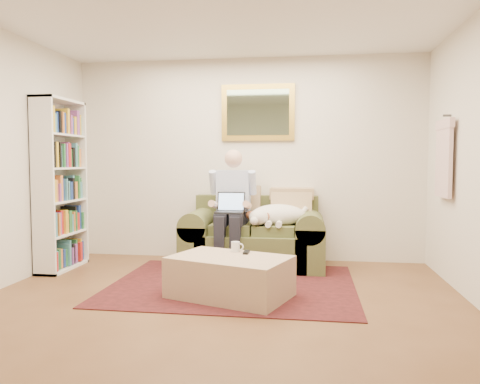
% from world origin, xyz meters
% --- Properties ---
extents(room_shell, '(4.51, 5.00, 2.61)m').
position_xyz_m(room_shell, '(0.00, 0.35, 1.30)').
color(room_shell, brown).
rests_on(room_shell, ground).
extents(rug, '(2.49, 2.00, 0.01)m').
position_xyz_m(rug, '(0.03, 1.16, 0.01)').
color(rug, black).
rests_on(rug, room_shell).
extents(sofa, '(1.68, 0.86, 1.01)m').
position_xyz_m(sofa, '(0.15, 2.04, 0.29)').
color(sofa, brown).
rests_on(sofa, room_shell).
extents(seated_man, '(0.55, 0.79, 1.42)m').
position_xyz_m(seated_man, '(-0.11, 1.89, 0.71)').
color(seated_man, '#8C9AD8').
rests_on(seated_man, sofa).
extents(laptop, '(0.33, 0.26, 0.24)m').
position_xyz_m(laptop, '(-0.11, 1.82, 0.74)').
color(laptop, black).
rests_on(laptop, seated_man).
extents(sleeping_dog, '(0.69, 0.44, 0.26)m').
position_xyz_m(sleeping_dog, '(0.45, 1.95, 0.64)').
color(sleeping_dog, white).
rests_on(sleeping_dog, sofa).
extents(ottoman, '(1.23, 1.00, 0.39)m').
position_xyz_m(ottoman, '(0.07, 0.71, 0.19)').
color(ottoman, tan).
rests_on(ottoman, room_shell).
extents(coffee_mug, '(0.08, 0.08, 0.10)m').
position_xyz_m(coffee_mug, '(0.09, 0.95, 0.44)').
color(coffee_mug, white).
rests_on(coffee_mug, ottoman).
extents(tv_remote, '(0.05, 0.15, 0.02)m').
position_xyz_m(tv_remote, '(0.20, 0.90, 0.40)').
color(tv_remote, black).
rests_on(tv_remote, ottoman).
extents(bookshelf, '(0.28, 0.80, 2.00)m').
position_xyz_m(bookshelf, '(-2.10, 1.60, 1.00)').
color(bookshelf, white).
rests_on(bookshelf, room_shell).
extents(wall_mirror, '(0.94, 0.04, 0.72)m').
position_xyz_m(wall_mirror, '(0.15, 2.47, 1.90)').
color(wall_mirror, gold).
rests_on(wall_mirror, room_shell).
extents(hanging_shirt, '(0.06, 0.52, 0.90)m').
position_xyz_m(hanging_shirt, '(2.19, 1.60, 1.35)').
color(hanging_shirt, beige).
rests_on(hanging_shirt, room_shell).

